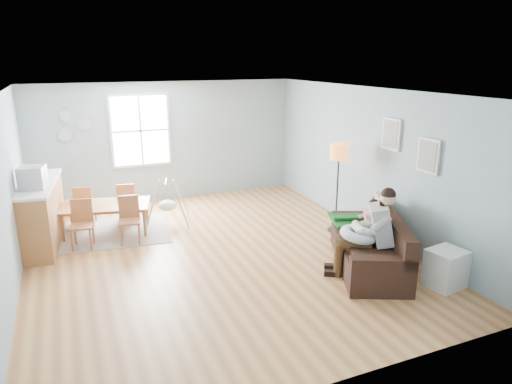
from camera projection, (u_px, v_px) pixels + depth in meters
name	position (u px, v px, depth m)	size (l,w,h in m)	color
room	(213.00, 110.00, 7.04)	(8.40, 9.40, 3.90)	#A16339
window	(140.00, 131.00, 10.09)	(1.32, 0.08, 1.62)	silver
pictures	(409.00, 144.00, 7.38)	(0.05, 1.34, 0.74)	silver
wall_plates	(72.00, 126.00, 9.52)	(0.67, 0.02, 0.66)	#8CA2A8
sofa	(372.00, 249.00, 7.20)	(1.70, 2.28, 0.85)	black
green_throw	(360.00, 220.00, 7.80)	(0.96, 0.78, 0.04)	#124F1F
beige_pillow	(380.00, 210.00, 7.58)	(0.14, 0.50, 0.50)	tan
father	(370.00, 229.00, 6.79)	(1.05, 0.85, 1.40)	#969698
nursing_pillow	(359.00, 234.00, 6.82)	(0.56, 0.56, 0.15)	silver
infant	(358.00, 228.00, 6.83)	(0.21, 0.39, 0.14)	silver
toddler	(367.00, 220.00, 7.27)	(0.57, 0.46, 0.85)	silver
floor_lamp	(339.00, 159.00, 8.39)	(0.34, 0.34, 1.70)	black
storage_cube	(445.00, 269.00, 6.57)	(0.57, 0.52, 0.56)	white
rug	(108.00, 232.00, 8.68)	(2.23, 1.69, 0.01)	gray
dining_table	(107.00, 219.00, 8.60)	(1.59, 0.89, 0.56)	#995B32
chair_sw	(82.00, 221.00, 7.93)	(0.45, 0.45, 0.84)	brown
chair_se	(129.00, 217.00, 8.15)	(0.44, 0.44, 0.84)	brown
chair_nw	(84.00, 204.00, 8.95)	(0.44, 0.44, 0.81)	brown
chair_ne	(127.00, 200.00, 9.17)	(0.43, 0.43, 0.80)	brown
counter	(41.00, 213.00, 8.01)	(0.82, 2.08, 1.14)	#995B32
monitor	(32.00, 177.00, 7.45)	(0.46, 0.44, 0.37)	#B4B3B9
baby_swing	(167.00, 205.00, 9.08)	(1.04, 1.05, 0.87)	#B4B3B9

